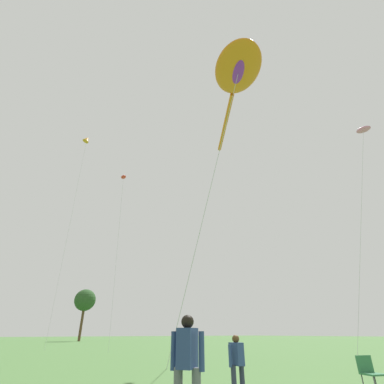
{
  "coord_description": "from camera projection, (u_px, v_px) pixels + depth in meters",
  "views": [
    {
      "loc": [
        -6.65,
        -3.07,
        1.41
      ],
      "look_at": [
        1.02,
        7.99,
        8.02
      ],
      "focal_mm": 26.9,
      "sensor_mm": 36.0,
      "label": 1
    }
  ],
  "objects": [
    {
      "name": "big_show_kite",
      "position": [
        237.0,
        72.0,
        16.39
      ],
      "size": [
        6.3,
        8.92,
        15.15
      ],
      "rotation": [
        0.0,
        0.0,
        -2.13
      ],
      "color": "orange",
      "rests_on": "ground"
    },
    {
      "name": "person_navy_jacket",
      "position": [
        237.0,
        361.0,
        7.07
      ],
      "size": [
        0.49,
        0.35,
        1.37
      ],
      "rotation": [
        0.0,
        0.0,
        1.54
      ],
      "color": "#282D42",
      "rests_on": "ground"
    },
    {
      "name": "person_tall_center",
      "position": [
        187.0,
        360.0,
        4.91
      ],
      "size": [
        0.5,
        0.52,
        1.71
      ],
      "rotation": [
        0.0,
        0.0,
        0.62
      ],
      "color": "slate",
      "rests_on": "ground"
    },
    {
      "name": "folding_chair",
      "position": [
        370.0,
        371.0,
        7.63
      ],
      "size": [
        0.62,
        0.62,
        0.86
      ],
      "rotation": [
        0.0,
        0.0,
        2.78
      ],
      "color": "#4C4C51",
      "rests_on": "ground"
    },
    {
      "name": "small_kite_streamer_purple",
      "position": [
        123.0,
        180.0,
        32.49
      ],
      "size": [
        0.68,
        2.56,
        17.49
      ],
      "rotation": [
        0.0,
        0.0,
        1.4
      ],
      "color": "red",
      "rests_on": "ground"
    },
    {
      "name": "small_kite_stunt_black",
      "position": [
        87.0,
        140.0,
        38.02
      ],
      "size": [
        1.13,
        2.15,
        24.96
      ],
      "rotation": [
        0.0,
        0.0,
        1.36
      ],
      "color": "orange",
      "rests_on": "ground"
    },
    {
      "name": "small_kite_box_yellow",
      "position": [
        363.0,
        132.0,
        22.24
      ],
      "size": [
        4.93,
        2.69,
        15.83
      ],
      "rotation": [
        0.0,
        0.0,
        -1.33
      ],
      "color": "pink",
      "rests_on": "ground"
    },
    {
      "name": "tree_oak_right",
      "position": [
        85.0,
        300.0,
        58.17
      ],
      "size": [
        4.15,
        4.15,
        9.51
      ],
      "color": "#513823",
      "rests_on": "ground"
    }
  ]
}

